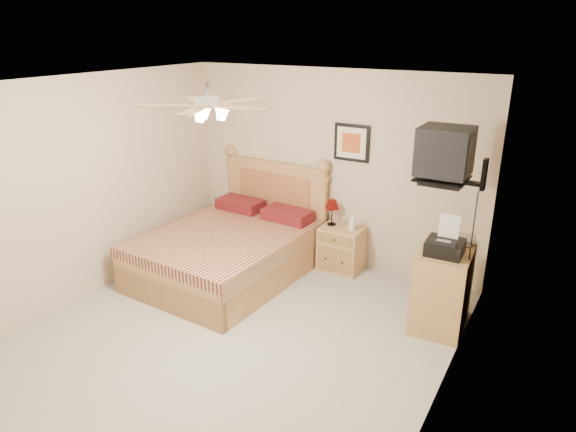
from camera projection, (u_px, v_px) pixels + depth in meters
The scene contains 16 objects.
floor at pixel (233, 339), 5.18m from camera, with size 4.50×4.50×0.00m, color #A5A195.
ceiling at pixel (222, 85), 4.31m from camera, with size 4.00×4.50×0.04m, color white.
wall_back at pixel (332, 169), 6.58m from camera, with size 4.00×0.04×2.50m, color #CBB496.
wall_left at pixel (81, 191), 5.68m from camera, with size 0.04×4.50×2.50m, color #CBB496.
wall_right at pixel (446, 272), 3.81m from camera, with size 0.04×4.50×2.50m, color #CBB496.
bed at pixel (226, 224), 6.26m from camera, with size 1.63×2.14×1.39m, color #A9763B, non-canonical shape.
nightstand at pixel (341, 249), 6.58m from camera, with size 0.53×0.40×0.57m, color tan.
table_lamp at pixel (332, 212), 6.53m from camera, with size 0.18×0.18×0.34m, color #510806, non-canonical shape.
lotion_bottle at pixel (352, 222), 6.37m from camera, with size 0.08×0.08×0.22m, color white.
framed_picture at pixel (352, 143), 6.31m from camera, with size 0.46×0.04×0.46m, color black.
dresser at pixel (442, 288), 5.29m from camera, with size 0.51×0.73×0.86m, color #AE874A.
fax_machine at pixel (446, 236), 4.99m from camera, with size 0.35×0.37×0.37m, color black, non-canonical shape.
magazine_lower at pixel (452, 239), 5.37m from camera, with size 0.21×0.29×0.03m, color tan.
magazine_upper at pixel (456, 237), 5.35m from camera, with size 0.20×0.27×0.02m, color gray.
wall_tv at pixel (461, 157), 4.83m from camera, with size 0.56×0.46×0.58m, color black, non-canonical shape.
ceiling_fan at pixel (208, 105), 4.20m from camera, with size 1.14×1.14×0.28m, color silver, non-canonical shape.
Camera 1 is at (2.68, -3.56, 2.96)m, focal length 32.00 mm.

